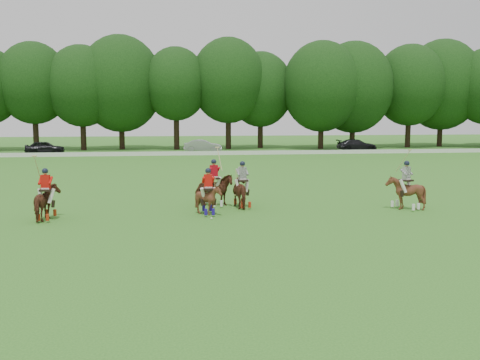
{
  "coord_description": "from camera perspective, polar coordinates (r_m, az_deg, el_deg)",
  "views": [
    {
      "loc": [
        -1.14,
        -20.58,
        4.5
      ],
      "look_at": [
        2.2,
        4.2,
        1.4
      ],
      "focal_mm": 40.0,
      "sensor_mm": 36.0,
      "label": 1
    }
  ],
  "objects": [
    {
      "name": "polo_ball",
      "position": [
        22.99,
        -3.05,
        -4.12
      ],
      "size": [
        0.09,
        0.09,
        0.09
      ],
      "primitive_type": "sphere",
      "color": "white",
      "rests_on": "ground"
    },
    {
      "name": "tree_line",
      "position": [
        68.74,
        -6.61,
        10.12
      ],
      "size": [
        117.98,
        14.32,
        14.75
      ],
      "color": "black",
      "rests_on": "ground"
    },
    {
      "name": "car_mid",
      "position": [
        63.32,
        -3.98,
        3.64
      ],
      "size": [
        4.61,
        1.95,
        1.48
      ],
      "primitive_type": "imported",
      "rotation": [
        0.0,
        0.0,
        1.48
      ],
      "color": "#95959A",
      "rests_on": "ground"
    },
    {
      "name": "car_left",
      "position": [
        64.7,
        -20.09,
        3.3
      ],
      "size": [
        4.44,
        2.12,
        1.47
      ],
      "primitive_type": "imported",
      "rotation": [
        0.0,
        0.0,
        1.66
      ],
      "color": "black",
      "rests_on": "ground"
    },
    {
      "name": "polo_red_b",
      "position": [
        26.12,
        -2.8,
        -1.02
      ],
      "size": [
        1.85,
        1.68,
        2.85
      ],
      "color": "#512615",
      "rests_on": "ground"
    },
    {
      "name": "polo_red_c",
      "position": [
        23.94,
        -3.4,
        -1.99
      ],
      "size": [
        1.14,
        1.27,
        2.1
      ],
      "color": "#512615",
      "rests_on": "ground"
    },
    {
      "name": "polo_stripe_b",
      "position": [
        26.38,
        17.25,
        -1.24
      ],
      "size": [
        1.85,
        1.91,
        2.86
      ],
      "color": "#512615",
      "rests_on": "ground"
    },
    {
      "name": "car_right",
      "position": [
        67.25,
        12.35,
        3.67
      ],
      "size": [
        5.01,
        2.33,
        1.42
      ],
      "primitive_type": "imported",
      "rotation": [
        0.0,
        0.0,
        1.5
      ],
      "color": "black",
      "rests_on": "ground"
    },
    {
      "name": "polo_red_a",
      "position": [
        24.14,
        -19.95,
        -2.19
      ],
      "size": [
        1.12,
        1.83,
        2.76
      ],
      "color": "#512615",
      "rests_on": "ground"
    },
    {
      "name": "boundary_rail",
      "position": [
        58.75,
        -6.56,
        2.84
      ],
      "size": [
        120.0,
        0.1,
        0.44
      ],
      "primitive_type": "cube",
      "color": "white",
      "rests_on": "ground"
    },
    {
      "name": "ground",
      "position": [
        21.09,
        -4.43,
        -5.27
      ],
      "size": [
        180.0,
        180.0,
        0.0
      ],
      "primitive_type": "plane",
      "color": "#2E6E1F",
      "rests_on": "ground"
    },
    {
      "name": "polo_stripe_a",
      "position": [
        25.74,
        0.25,
        -1.19
      ],
      "size": [
        1.17,
        1.93,
        2.25
      ],
      "color": "#512615",
      "rests_on": "ground"
    }
  ]
}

